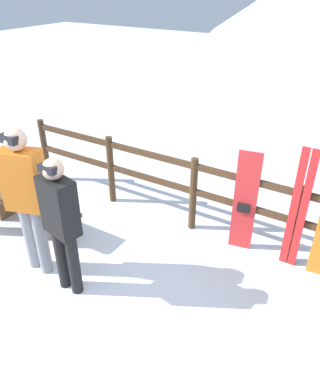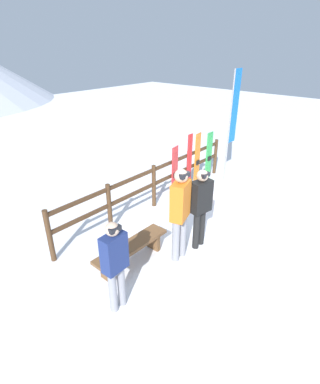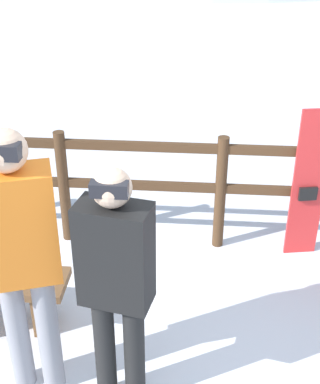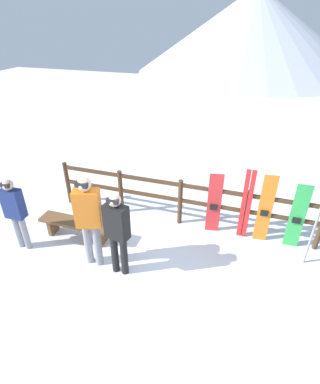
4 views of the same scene
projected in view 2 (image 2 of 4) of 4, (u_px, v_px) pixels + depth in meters
ground_plane at (208, 229)px, 6.65m from camera, size 40.00×40.00×0.00m
fence at (154, 182)px, 7.31m from camera, size 5.77×0.10×1.09m
bench at (132, 249)px, 5.47m from camera, size 1.57×0.36×0.42m
person_black at (201, 204)px, 5.68m from camera, size 0.44×0.30×1.65m
person_navy at (115, 261)px, 4.28m from camera, size 0.38×0.22×1.54m
person_orange at (180, 209)px, 5.29m from camera, size 0.50×0.37×1.82m
snowboard_red at (175, 173)px, 7.76m from camera, size 0.29×0.09×1.38m
ski_pair_red at (189, 162)px, 8.15m from camera, size 0.19×0.02×1.57m
snowboard_orange at (197, 160)px, 8.41m from camera, size 0.27×0.08×1.52m
snowboard_green at (209, 156)px, 8.84m from camera, size 0.28×0.06×1.42m
rental_flag at (233, 115)px, 8.28m from camera, size 0.40×0.04×3.11m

